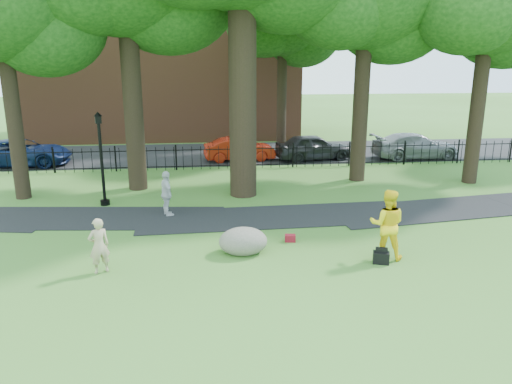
{
  "coord_description": "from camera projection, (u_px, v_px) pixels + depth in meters",
  "views": [
    {
      "loc": [
        -1.62,
        -13.06,
        5.69
      ],
      "look_at": [
        -0.0,
        2.0,
        1.5
      ],
      "focal_mm": 35.0,
      "sensor_mm": 36.0,
      "label": 1
    }
  ],
  "objects": [
    {
      "name": "man",
      "position": [
        387.0,
        224.0,
        14.19
      ],
      "size": [
        1.19,
        1.06,
        2.04
      ],
      "primitive_type": "imported",
      "rotation": [
        0.0,
        0.0,
        2.8
      ],
      "color": "yellow",
      "rests_on": "ground"
    },
    {
      "name": "boulder",
      "position": [
        243.0,
        239.0,
        14.69
      ],
      "size": [
        1.73,
        1.53,
        0.84
      ],
      "primitive_type": "ellipsoid",
      "rotation": [
        0.0,
        0.0,
        -0.37
      ],
      "color": "#605A50",
      "rests_on": "ground"
    },
    {
      "name": "iron_fence",
      "position": [
        235.0,
        157.0,
        25.54
      ],
      "size": [
        44.0,
        0.04,
        1.2
      ],
      "color": "black",
      "rests_on": "ground"
    },
    {
      "name": "backpack",
      "position": [
        381.0,
        258.0,
        14.02
      ],
      "size": [
        0.51,
        0.4,
        0.33
      ],
      "primitive_type": "cube",
      "rotation": [
        0.0,
        0.0,
        -0.32
      ],
      "color": "black",
      "rests_on": "ground"
    },
    {
      "name": "red_bag",
      "position": [
        290.0,
        238.0,
        15.66
      ],
      "size": [
        0.35,
        0.24,
        0.23
      ],
      "primitive_type": "cube",
      "rotation": [
        0.0,
        0.0,
        -0.12
      ],
      "color": "maroon",
      "rests_on": "ground"
    },
    {
      "name": "grey_car",
      "position": [
        313.0,
        147.0,
        27.66
      ],
      "size": [
        4.41,
        2.28,
        1.43
      ],
      "primitive_type": "imported",
      "rotation": [
        0.0,
        0.0,
        1.72
      ],
      "color": "black",
      "rests_on": "ground"
    },
    {
      "name": "navy_van",
      "position": [
        21.0,
        153.0,
        26.19
      ],
      "size": [
        5.04,
        2.34,
        1.4
      ],
      "primitive_type": "imported",
      "rotation": [
        0.0,
        0.0,
        1.57
      ],
      "color": "#0D1C44",
      "rests_on": "ground"
    },
    {
      "name": "silver_car",
      "position": [
        415.0,
        146.0,
        28.0
      ],
      "size": [
        4.98,
        2.22,
        1.42
      ],
      "primitive_type": "imported",
      "rotation": [
        0.0,
        0.0,
        1.62
      ],
      "color": "gray",
      "rests_on": "ground"
    },
    {
      "name": "lamppost",
      "position": [
        102.0,
        160.0,
        19.02
      ],
      "size": [
        0.36,
        0.36,
        3.62
      ],
      "rotation": [
        0.0,
        0.0,
        0.29
      ],
      "color": "black",
      "rests_on": "ground"
    },
    {
      "name": "ground",
      "position": [
        264.0,
        261.0,
        14.2
      ],
      "size": [
        120.0,
        120.0,
        0.0
      ],
      "primitive_type": "plane",
      "color": "#3D6724",
      "rests_on": "ground"
    },
    {
      "name": "red_sedan",
      "position": [
        239.0,
        149.0,
        27.46
      ],
      "size": [
        3.98,
        1.69,
        1.28
      ],
      "primitive_type": "imported",
      "rotation": [
        0.0,
        0.0,
        1.66
      ],
      "color": "maroon",
      "rests_on": "ground"
    },
    {
      "name": "brick_building",
      "position": [
        167.0,
        50.0,
        35.18
      ],
      "size": [
        18.0,
        8.0,
        12.0
      ],
      "primitive_type": "cube",
      "color": "brown",
      "rests_on": "ground"
    },
    {
      "name": "street",
      "position": [
        231.0,
        154.0,
        29.53
      ],
      "size": [
        80.0,
        7.0,
        0.02
      ],
      "primitive_type": "cube",
      "color": "black",
      "rests_on": "ground"
    },
    {
      "name": "pedestrian",
      "position": [
        167.0,
        194.0,
        17.95
      ],
      "size": [
        0.72,
        1.06,
        1.68
      ],
      "primitive_type": "imported",
      "rotation": [
        0.0,
        0.0,
        1.92
      ],
      "color": "#BBBAC0",
      "rests_on": "ground"
    },
    {
      "name": "footpath",
      "position": [
        278.0,
        217.0,
        18.04
      ],
      "size": [
        36.07,
        3.85,
        0.03
      ],
      "primitive_type": "cube",
      "rotation": [
        0.0,
        0.0,
        0.03
      ],
      "color": "black",
      "rests_on": "ground"
    },
    {
      "name": "woman",
      "position": [
        99.0,
        246.0,
        13.27
      ],
      "size": [
        0.67,
        0.58,
        1.54
      ],
      "primitive_type": "imported",
      "rotation": [
        0.0,
        0.0,
        3.61
      ],
      "color": "tan",
      "rests_on": "ground"
    }
  ]
}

